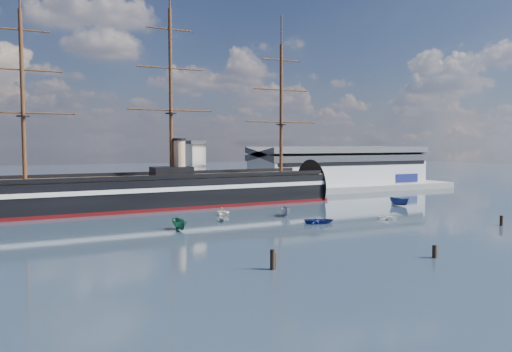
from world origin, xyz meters
name	(u,v)px	position (x,y,z in m)	size (l,w,h in m)	color
ground	(234,214)	(0.00, 40.00, 0.00)	(600.00, 600.00, 0.00)	#243246
quay	(216,197)	(10.00, 76.00, 0.00)	(180.00, 18.00, 2.00)	slate
warehouse	(339,167)	(58.00, 80.00, 7.98)	(63.00, 21.00, 11.60)	#B7BABC
quay_tower	(197,166)	(3.00, 73.00, 9.75)	(5.00, 5.00, 15.00)	silver
warship	(157,192)	(-12.23, 60.00, 4.04)	(113.09, 18.60, 53.94)	black
motorboat_a	(180,230)	(-17.40, 25.51, 0.00)	(6.77, 2.48, 2.71)	#28654A
motorboat_b	(319,223)	(10.34, 20.64, 0.00)	(3.73, 1.49, 1.74)	navy
motorboat_c	(286,216)	(9.47, 32.79, 0.00)	(6.03, 2.21, 2.41)	slate
motorboat_d	(223,215)	(-2.75, 39.81, 0.00)	(5.50, 2.38, 2.01)	white
motorboat_e	(388,219)	(26.62, 18.60, 0.00)	(2.64, 1.06, 1.23)	white
motorboat_f	(399,206)	(44.95, 35.30, 0.00)	(6.93, 2.54, 2.77)	navy
motorboat_g	(221,222)	(-6.53, 31.58, 0.00)	(3.22, 1.40, 1.18)	slate
piling_near_left	(273,270)	(-15.74, -7.77, 0.00)	(0.64, 0.64, 3.35)	black
piling_near_mid	(434,258)	(7.87, -12.24, 0.00)	(0.64, 0.64, 2.56)	black
piling_far_right	(501,225)	(41.13, 2.49, 0.00)	(0.64, 0.64, 2.70)	black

